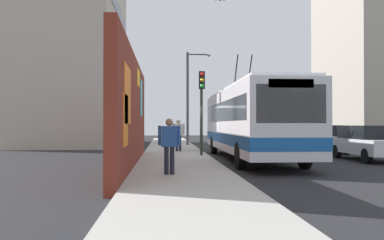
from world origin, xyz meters
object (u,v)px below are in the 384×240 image
at_px(pedestrian_midblock, 178,132).
at_px(city_bus, 250,120).
at_px(parked_car_white, 367,142).
at_px(parked_car_silver, 322,138).
at_px(pedestrian_near_wall, 169,142).
at_px(street_lamp, 190,92).
at_px(traffic_light, 202,98).

bearing_deg(pedestrian_midblock, city_bus, -142.54).
relative_size(parked_car_white, pedestrian_midblock, 2.53).
bearing_deg(parked_car_silver, pedestrian_near_wall, 140.65).
xyz_separation_m(city_bus, pedestrian_near_wall, (-6.42, 3.80, -0.70)).
bearing_deg(city_bus, pedestrian_midblock, 37.46).
relative_size(city_bus, pedestrian_midblock, 6.99).
height_order(pedestrian_midblock, pedestrian_near_wall, pedestrian_midblock).
xyz_separation_m(parked_car_white, street_lamp, (11.36, 7.26, 3.14)).
xyz_separation_m(pedestrian_midblock, traffic_light, (-3.19, -1.01, 1.69)).
bearing_deg(pedestrian_near_wall, parked_car_white, -57.44).
xyz_separation_m(city_bus, traffic_light, (0.93, 2.15, 1.05)).
height_order(parked_car_white, pedestrian_midblock, pedestrian_midblock).
bearing_deg(pedestrian_midblock, street_lamp, -9.54).
bearing_deg(parked_car_white, city_bus, 82.59).
xyz_separation_m(pedestrian_near_wall, traffic_light, (7.36, -1.65, 1.75)).
bearing_deg(traffic_light, pedestrian_near_wall, 167.36).
relative_size(pedestrian_near_wall, street_lamp, 0.25).
height_order(parked_car_white, parked_car_silver, same).
distance_m(city_bus, pedestrian_midblock, 5.23).
distance_m(parked_car_white, street_lamp, 13.84).
height_order(pedestrian_midblock, traffic_light, traffic_light).
height_order(parked_car_silver, pedestrian_midblock, pedestrian_midblock).
bearing_deg(parked_car_white, street_lamp, 32.58).
relative_size(pedestrian_near_wall, traffic_light, 0.41).
relative_size(city_bus, pedestrian_near_wall, 7.39).
distance_m(city_bus, pedestrian_near_wall, 7.50).
bearing_deg(city_bus, parked_car_silver, -48.81).
distance_m(parked_car_white, traffic_light, 7.80).
relative_size(parked_car_silver, pedestrian_near_wall, 2.66).
height_order(parked_car_silver, street_lamp, street_lamp).
bearing_deg(street_lamp, traffic_light, 179.45).
height_order(pedestrian_near_wall, street_lamp, street_lamp).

